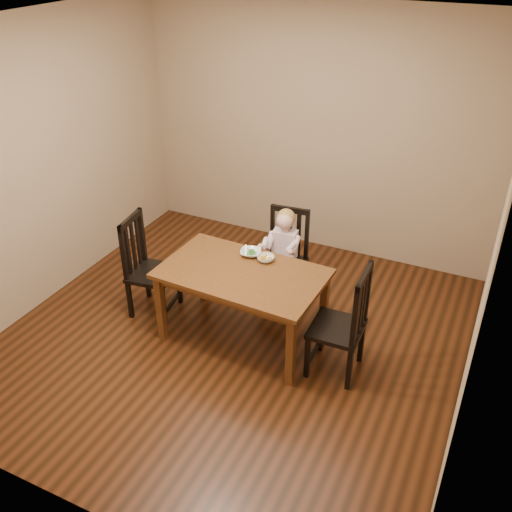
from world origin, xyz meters
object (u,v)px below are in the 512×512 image
at_px(chair_child, 285,257).
at_px(chair_left, 148,267).
at_px(chair_right, 343,324).
at_px(bowl_peas, 251,253).
at_px(dining_table, 242,280).
at_px(bowl_veg, 266,259).
at_px(toddler, 284,248).

distance_m(chair_child, chair_left, 1.34).
relative_size(chair_child, chair_right, 0.93).
relative_size(chair_right, bowl_peas, 5.41).
distance_m(chair_child, bowl_peas, 0.58).
distance_m(chair_left, chair_right, 1.96).
relative_size(dining_table, chair_left, 1.45).
bearing_deg(bowl_veg, toddler, 92.19).
bearing_deg(chair_child, toddler, 90.00).
height_order(chair_right, toddler, chair_right).
bearing_deg(bowl_veg, dining_table, -113.01).
bearing_deg(chair_right, toddler, 46.27).
height_order(dining_table, chair_child, chair_child).
height_order(chair_child, bowl_veg, chair_child).
relative_size(dining_table, bowl_peas, 7.70).
bearing_deg(toddler, bowl_veg, 86.58).
xyz_separation_m(chair_right, toddler, (-0.86, 0.78, 0.10)).
xyz_separation_m(chair_left, bowl_peas, (0.95, 0.29, 0.25)).
distance_m(chair_right, toddler, 1.17).
height_order(toddler, bowl_peas, toddler).
bearing_deg(bowl_peas, chair_child, 73.71).
height_order(chair_child, chair_left, chair_left).
bearing_deg(bowl_peas, dining_table, -78.77).
distance_m(toddler, bowl_peas, 0.48).
distance_m(dining_table, toddler, 0.73).
height_order(chair_right, bowl_veg, chair_right).
xyz_separation_m(dining_table, bowl_peas, (-0.06, 0.29, 0.11)).
relative_size(bowl_peas, bowl_veg, 1.20).
xyz_separation_m(dining_table, toddler, (0.09, 0.73, -0.03)).
distance_m(dining_table, chair_child, 0.80).
relative_size(chair_child, toddler, 1.79).
bearing_deg(toddler, dining_table, 77.39).
bearing_deg(bowl_peas, chair_left, -163.33).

